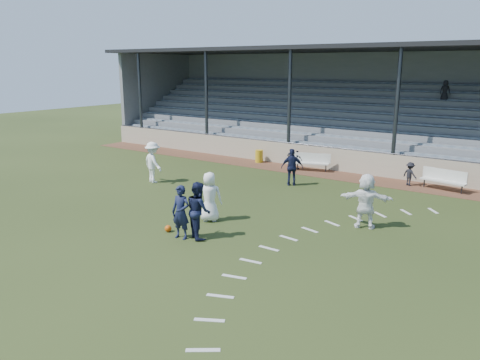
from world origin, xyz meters
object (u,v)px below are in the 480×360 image
at_px(bench_left, 311,160).
at_px(bench_right, 444,178).
at_px(football, 168,228).
at_px(player_white_lead, 210,197).
at_px(trash_bin, 259,156).
at_px(player_navy_lead, 181,212).

height_order(bench_left, bench_right, same).
height_order(bench_right, football, bench_right).
distance_m(bench_left, player_white_lead, 9.66).
xyz_separation_m(bench_right, football, (-6.50, -11.21, -0.47)).
xyz_separation_m(trash_bin, player_white_lead, (4.21, -9.90, 0.53)).
xyz_separation_m(bench_right, player_navy_lead, (-5.72, -11.40, 0.31)).
xyz_separation_m(bench_left, football, (0.26, -11.38, -0.47)).
xyz_separation_m(bench_left, player_navy_lead, (1.05, -11.57, 0.31)).
bearing_deg(player_white_lead, player_navy_lead, 66.77).
relative_size(bench_left, player_navy_lead, 1.13).
height_order(bench_right, player_white_lead, player_white_lead).
bearing_deg(football, bench_right, 59.89).
bearing_deg(player_navy_lead, bench_right, 56.23).
relative_size(bench_left, football, 8.69).
relative_size(bench_right, player_navy_lead, 1.14).
relative_size(football, player_white_lead, 0.13).
xyz_separation_m(football, player_white_lead, (0.44, 1.75, 0.80)).
xyz_separation_m(football, player_navy_lead, (0.79, -0.19, 0.78)).
bearing_deg(bench_left, player_navy_lead, -102.62).
distance_m(trash_bin, player_navy_lead, 12.69).
relative_size(player_white_lead, player_navy_lead, 1.02).
xyz_separation_m(bench_right, player_white_lead, (-6.06, -9.46, 0.33)).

